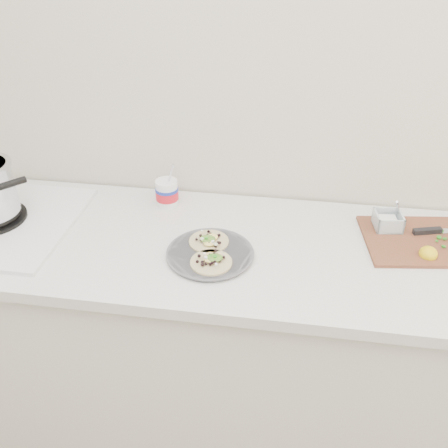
# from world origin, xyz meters

# --- Properties ---
(counter) EXTENTS (2.44, 0.66, 0.90)m
(counter) POSITION_xyz_m (0.00, 1.43, 0.45)
(counter) COLOR silver
(counter) RESTS_ON ground
(taco_plate) EXTENTS (0.28, 0.28, 0.04)m
(taco_plate) POSITION_xyz_m (0.08, 1.34, 0.92)
(taco_plate) COLOR #55555B
(taco_plate) RESTS_ON counter
(tub) EXTENTS (0.09, 0.09, 0.19)m
(tub) POSITION_xyz_m (-0.13, 1.63, 0.96)
(tub) COLOR white
(tub) RESTS_ON counter
(cutboard) EXTENTS (0.44, 0.34, 0.07)m
(cutboard) POSITION_xyz_m (0.77, 1.53, 0.92)
(cutboard) COLOR brown
(cutboard) RESTS_ON counter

